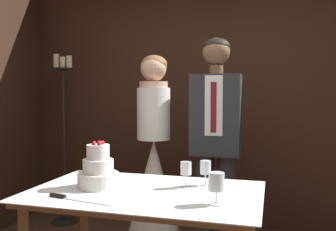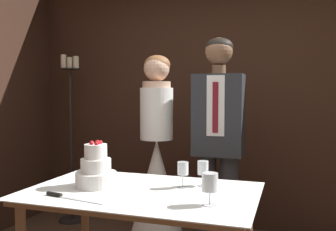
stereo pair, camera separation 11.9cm
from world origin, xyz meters
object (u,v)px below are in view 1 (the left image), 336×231
cake_knife (68,198)px  bride (154,180)px  wine_glass_far (186,169)px  groom (216,136)px  cake_table (145,207)px  wine_glass_near (216,183)px  wine_glass_middle (205,168)px  candle_stand (64,137)px  tiered_cake (98,171)px

cake_knife → bride: bride is taller
wine_glass_far → groom: groom is taller
cake_table → wine_glass_near: wine_glass_near is taller
cake_table → wine_glass_middle: size_ratio=8.71×
bride → candle_stand: size_ratio=0.95×
wine_glass_far → bride: bride is taller
wine_glass_near → groom: groom is taller
wine_glass_far → groom: (0.05, 0.85, 0.11)m
cake_knife → candle_stand: (-1.06, 1.72, 0.09)m
tiered_cake → wine_glass_far: tiered_cake is taller
tiered_cake → cake_knife: 0.29m
wine_glass_far → bride: bearing=119.3°
wine_glass_near → candle_stand: bearing=138.9°
wine_glass_middle → bride: bearing=127.1°
groom → cake_table: bearing=-105.0°
bride → candle_stand: (-1.14, 0.46, 0.28)m
wine_glass_far → wine_glass_near: bearing=-52.5°
tiered_cake → wine_glass_far: 0.53m
wine_glass_near → groom: size_ratio=0.09×
wine_glass_middle → wine_glass_far: wine_glass_far is taller
wine_glass_near → bride: size_ratio=0.10×
cake_knife → bride: size_ratio=0.23×
candle_stand → wine_glass_near: bearing=-41.1°
groom → wine_glass_middle: bearing=-86.2°
cake_table → bride: 1.02m
cake_table → tiered_cake: size_ratio=4.77×
tiered_cake → candle_stand: candle_stand is taller
tiered_cake → wine_glass_middle: size_ratio=1.82×
wine_glass_near → groom: (-0.17, 1.14, 0.11)m
bride → candle_stand: bearing=157.9°
cake_knife → bride: 1.27m
tiered_cake → groom: 1.14m
cake_table → wine_glass_near: 0.51m
tiered_cake → wine_glass_middle: (0.61, 0.22, 0.01)m
wine_glass_far → bride: 1.01m
groom → tiered_cake: bearing=-119.7°
groom → bride: bearing=180.0°
cake_table → wine_glass_far: (0.21, 0.14, 0.21)m
wine_glass_near → wine_glass_far: (-0.23, 0.29, -0.00)m
wine_glass_near → cake_knife: bearing=-171.6°
cake_knife → bride: bearing=95.9°
cake_table → bride: (-0.26, 0.98, -0.08)m
candle_stand → cake_table: bearing=-45.8°
cake_table → candle_stand: bearing=134.2°
bride → groom: 0.66m
cake_knife → wine_glass_middle: size_ratio=2.52×
wine_glass_far → candle_stand: candle_stand is taller
wine_glass_near → wine_glass_far: size_ratio=1.05×
wine_glass_far → wine_glass_middle: bearing=38.4°
wine_glass_far → candle_stand: 2.08m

